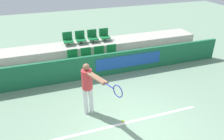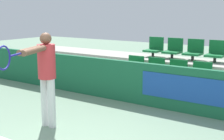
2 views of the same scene
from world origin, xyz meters
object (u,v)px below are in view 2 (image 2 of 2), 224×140
Objects in this scene: stadium_chair_0 at (134,68)px; stadium_chair_5 at (173,49)px; stadium_chair_2 at (176,73)px; stadium_chair_3 at (200,76)px; stadium_chair_7 at (216,53)px; tennis_player at (45,71)px; stadium_chair_4 at (154,48)px; stadium_chair_6 at (194,51)px; stadium_chair_1 at (154,70)px.

stadium_chair_5 is at bearing 63.27° from stadium_chair_0.
stadium_chair_2 is at bearing -63.27° from stadium_chair_5.
stadium_chair_3 is (1.64, 0.00, 0.00)m from stadium_chair_0.
stadium_chair_5 is 1.00× the size of stadium_chair_7.
tennis_player is at bearing -98.47° from stadium_chair_5.
stadium_chair_2 is 0.32× the size of tennis_player.
stadium_chair_3 is 1.00× the size of stadium_chair_7.
stadium_chair_4 is at bearing 180.00° from stadium_chair_5.
stadium_chair_0 is 1.00× the size of stadium_chair_3.
stadium_chair_7 is at bearing 0.00° from stadium_chair_5.
stadium_chair_0 is at bearing -135.20° from stadium_chair_6.
stadium_chair_6 is at bearing 63.27° from stadium_chair_1.
stadium_chair_5 is 0.32× the size of tennis_player.
stadium_chair_2 is at bearing 0.00° from stadium_chair_0.
tennis_player is at bearing -113.04° from stadium_chair_7.
stadium_chair_0 and stadium_chair_1 have the same top height.
tennis_player is (-1.68, -3.96, 0.01)m from stadium_chair_7.
stadium_chair_4 and stadium_chair_6 have the same top height.
stadium_chair_5 and stadium_chair_6 have the same top height.
stadium_chair_1 is at bearing 56.99° from tennis_player.
stadium_chair_6 is (-0.55, 1.09, 0.38)m from stadium_chair_3.
stadium_chair_0 is 1.59m from stadium_chair_6.
stadium_chair_0 is at bearing -90.00° from stadium_chair_4.
stadium_chair_3 is at bearing -63.27° from stadium_chair_6.
stadium_chair_7 is (0.55, 0.00, 0.00)m from stadium_chair_6.
stadium_chair_5 reaches higher than stadium_chair_2.
stadium_chair_5 reaches higher than stadium_chair_0.
stadium_chair_3 is 1.00× the size of stadium_chair_6.
stadium_chair_7 is (1.09, 1.09, 0.38)m from stadium_chair_1.
stadium_chair_4 is at bearing 67.98° from tennis_player.
tennis_player reaches higher than stadium_chair_1.
stadium_chair_7 is at bearing 0.00° from stadium_chair_4.
stadium_chair_2 and stadium_chair_3 have the same top height.
stadium_chair_4 is 1.64m from stadium_chair_7.
stadium_chair_4 is 1.00× the size of stadium_chair_5.
stadium_chair_6 is (1.09, 0.00, 0.00)m from stadium_chair_4.
stadium_chair_4 reaches higher than stadium_chair_1.
stadium_chair_1 is 1.00× the size of stadium_chair_5.
stadium_chair_0 is 2.01m from stadium_chair_7.
stadium_chair_6 is at bearing 44.80° from stadium_chair_0.
stadium_chair_0 is 1.00× the size of stadium_chair_7.
stadium_chair_6 is at bearing 90.00° from stadium_chair_2.
stadium_chair_6 is at bearing 0.00° from stadium_chair_5.
stadium_chair_4 is (-1.09, 1.09, 0.38)m from stadium_chair_2.
stadium_chair_4 is at bearing 90.00° from stadium_chair_0.
stadium_chair_2 is 1.28m from stadium_chair_5.
stadium_chair_1 is at bearing 180.00° from stadium_chair_2.
tennis_player is at bearing -90.61° from stadium_chair_4.
stadium_chair_5 is (0.55, 0.00, 0.00)m from stadium_chair_4.
stadium_chair_3 is at bearing 0.00° from stadium_chair_1.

